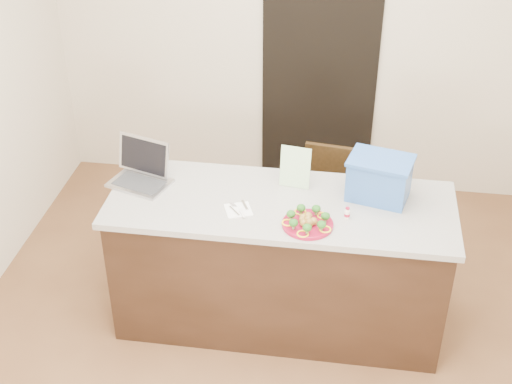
# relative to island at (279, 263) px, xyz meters

# --- Properties ---
(ground) EXTENTS (4.00, 4.00, 0.00)m
(ground) POSITION_rel_island_xyz_m (0.00, -0.25, -0.46)
(ground) COLOR brown
(ground) RESTS_ON ground
(room_shell) EXTENTS (4.00, 4.00, 4.00)m
(room_shell) POSITION_rel_island_xyz_m (0.00, -0.25, 1.16)
(room_shell) COLOR white
(room_shell) RESTS_ON ground
(doorway) EXTENTS (0.90, 0.02, 2.00)m
(doorway) POSITION_rel_island_xyz_m (0.10, 1.73, 0.54)
(doorway) COLOR black
(doorway) RESTS_ON ground
(island) EXTENTS (2.06, 0.76, 0.92)m
(island) POSITION_rel_island_xyz_m (0.00, 0.00, 0.00)
(island) COLOR black
(island) RESTS_ON ground
(plate) EXTENTS (0.29, 0.29, 0.02)m
(plate) POSITION_rel_island_xyz_m (0.18, -0.21, 0.47)
(plate) COLOR maroon
(plate) RESTS_ON island
(meatballs) EXTENTS (0.12, 0.12, 0.04)m
(meatballs) POSITION_rel_island_xyz_m (0.17, -0.22, 0.50)
(meatballs) COLOR olive
(meatballs) RESTS_ON plate
(broccoli) EXTENTS (0.24, 0.24, 0.04)m
(broccoli) POSITION_rel_island_xyz_m (0.18, -0.21, 0.51)
(broccoli) COLOR #184813
(broccoli) RESTS_ON plate
(pepper_rings) EXTENTS (0.28, 0.28, 0.01)m
(pepper_rings) POSITION_rel_island_xyz_m (0.18, -0.21, 0.48)
(pepper_rings) COLOR yellow
(pepper_rings) RESTS_ON plate
(napkin) EXTENTS (0.19, 0.19, 0.01)m
(napkin) POSITION_rel_island_xyz_m (-0.23, -0.12, 0.46)
(napkin) COLOR white
(napkin) RESTS_ON island
(fork) EXTENTS (0.08, 0.13, 0.00)m
(fork) POSITION_rel_island_xyz_m (-0.25, -0.11, 0.47)
(fork) COLOR silver
(fork) RESTS_ON napkin
(knife) EXTENTS (0.06, 0.18, 0.01)m
(knife) POSITION_rel_island_xyz_m (-0.20, -0.14, 0.47)
(knife) COLOR silver
(knife) RESTS_ON napkin
(yogurt_bottle) EXTENTS (0.03, 0.03, 0.07)m
(yogurt_bottle) POSITION_rel_island_xyz_m (0.39, -0.10, 0.49)
(yogurt_bottle) COLOR silver
(yogurt_bottle) RESTS_ON island
(laptop) EXTENTS (0.41, 0.38, 0.25)m
(laptop) POSITION_rel_island_xyz_m (-0.88, 0.13, 0.53)
(laptop) COLOR #A8A7AC
(laptop) RESTS_ON island
(leaflet) EXTENTS (0.19, 0.07, 0.26)m
(leaflet) POSITION_rel_island_xyz_m (0.06, 0.19, 0.59)
(leaflet) COLOR white
(leaflet) RESTS_ON island
(blue_box) EXTENTS (0.42, 0.34, 0.26)m
(blue_box) POSITION_rel_island_xyz_m (0.56, 0.14, 0.59)
(blue_box) COLOR #2B559D
(blue_box) RESTS_ON island
(chair) EXTENTS (0.42, 0.42, 0.85)m
(chair) POSITION_rel_island_xyz_m (0.26, 0.75, 0.02)
(chair) COLOR #362210
(chair) RESTS_ON ground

